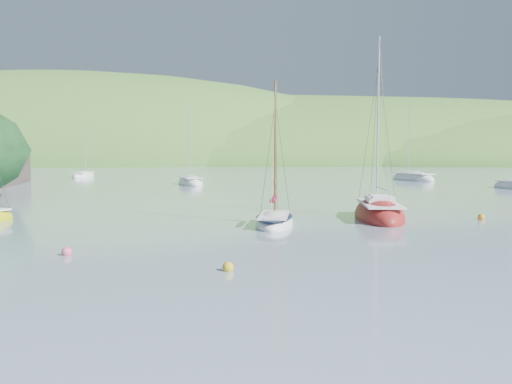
{
  "coord_description": "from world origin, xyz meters",
  "views": [
    {
      "loc": [
        1.64,
        -22.02,
        4.02
      ],
      "look_at": [
        1.9,
        8.0,
        1.82
      ],
      "focal_mm": 40.0,
      "sensor_mm": 36.0,
      "label": 1
    }
  ],
  "objects_px": {
    "distant_sloop_a": "(191,183)",
    "distant_sloop_b": "(413,179)",
    "daysailer_white": "(274,222)",
    "distant_sloop_c": "(83,176)",
    "sloop_red": "(379,215)"
  },
  "relations": [
    {
      "from": "sloop_red",
      "to": "distant_sloop_b",
      "type": "relative_size",
      "value": 1.01
    },
    {
      "from": "distant_sloop_c",
      "to": "sloop_red",
      "type": "bearing_deg",
      "value": -51.13
    },
    {
      "from": "daysailer_white",
      "to": "distant_sloop_a",
      "type": "distance_m",
      "value": 37.48
    },
    {
      "from": "daysailer_white",
      "to": "distant_sloop_b",
      "type": "relative_size",
      "value": 0.72
    },
    {
      "from": "distant_sloop_a",
      "to": "distant_sloop_b",
      "type": "distance_m",
      "value": 30.32
    },
    {
      "from": "sloop_red",
      "to": "distant_sloop_b",
      "type": "height_order",
      "value": "sloop_red"
    },
    {
      "from": "sloop_red",
      "to": "distant_sloop_a",
      "type": "relative_size",
      "value": 1.12
    },
    {
      "from": "distant_sloop_c",
      "to": "distant_sloop_b",
      "type": "bearing_deg",
      "value": -4.22
    },
    {
      "from": "daysailer_white",
      "to": "distant_sloop_a",
      "type": "bearing_deg",
      "value": 109.04
    },
    {
      "from": "daysailer_white",
      "to": "distant_sloop_b",
      "type": "xyz_separation_m",
      "value": [
        20.5,
        45.8,
        -0.01
      ]
    },
    {
      "from": "sloop_red",
      "to": "distant_sloop_a",
      "type": "height_order",
      "value": "sloop_red"
    },
    {
      "from": "distant_sloop_b",
      "to": "distant_sloop_c",
      "type": "xyz_separation_m",
      "value": [
        -46.81,
        9.12,
        -0.03
      ]
    },
    {
      "from": "daysailer_white",
      "to": "distant_sloop_c",
      "type": "distance_m",
      "value": 60.9
    },
    {
      "from": "sloop_red",
      "to": "distant_sloop_c",
      "type": "bearing_deg",
      "value": 126.5
    },
    {
      "from": "sloop_red",
      "to": "daysailer_white",
      "type": "bearing_deg",
      "value": -150.65
    }
  ]
}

